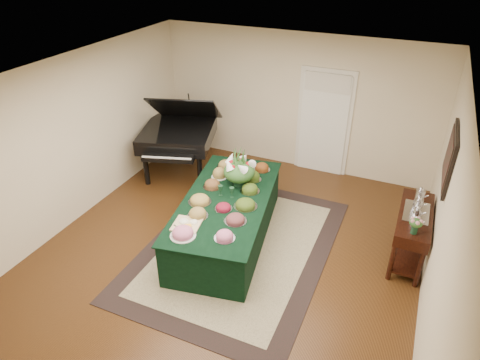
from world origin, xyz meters
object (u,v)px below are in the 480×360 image
at_px(buffet_table, 227,218).
at_px(mahogany_sideboard, 413,224).
at_px(grand_piano, 178,134).
at_px(floral_centerpiece, 239,168).

relative_size(buffet_table, mahogany_sideboard, 2.18).
bearing_deg(mahogany_sideboard, grand_piano, 167.86).
bearing_deg(grand_piano, floral_centerpiece, -32.05).
height_order(buffet_table, floral_centerpiece, floral_centerpiece).
bearing_deg(floral_centerpiece, buffet_table, -91.53).
xyz_separation_m(floral_centerpiece, grand_piano, (-1.80, 1.13, -0.22)).
bearing_deg(mahogany_sideboard, buffet_table, -166.80).
distance_m(floral_centerpiece, mahogany_sideboard, 2.70).
distance_m(buffet_table, grand_piano, 2.43).
height_order(grand_piano, mahogany_sideboard, grand_piano).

